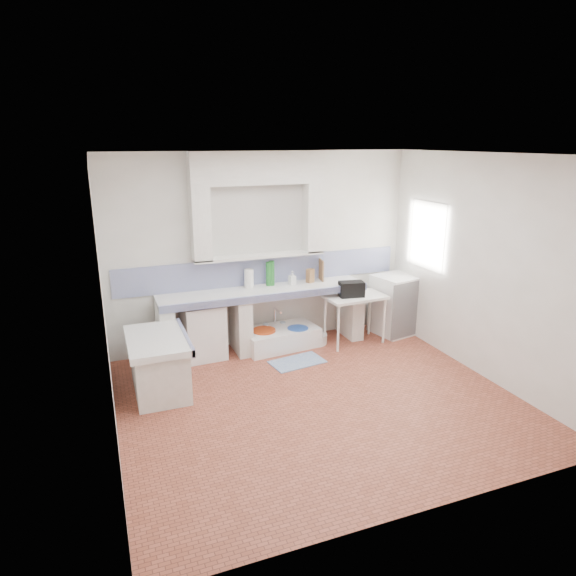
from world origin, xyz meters
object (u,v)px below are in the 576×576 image
object	(u,v)px
sink	(280,338)
side_table	(355,319)
stove	(203,330)
fridge	(395,304)

from	to	relation	value
sink	side_table	world-z (taller)	side_table
stove	fridge	bearing A→B (deg)	-5.63
stove	sink	distance (m)	1.15
stove	side_table	world-z (taller)	stove
sink	fridge	size ratio (longest dim) A/B	1.17
sink	stove	bearing A→B (deg)	170.53
stove	sink	size ratio (longest dim) A/B	0.72
stove	sink	bearing A→B (deg)	-5.81
stove	sink	world-z (taller)	stove
fridge	side_table	bearing A→B (deg)	179.10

